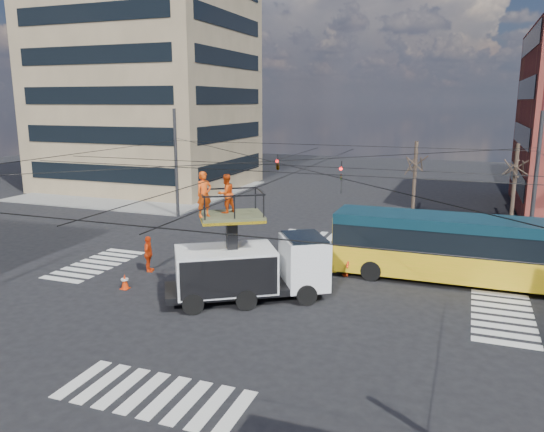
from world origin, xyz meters
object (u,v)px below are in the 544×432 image
Objects in this scene: worker_ground at (148,254)px; flagger at (345,258)px; traffic_cone at (125,281)px; utility_truck at (251,257)px; city_bus at (472,249)px.

flagger is (9.54, 2.80, -0.02)m from worker_ground.
traffic_cone is at bearing -87.30° from flagger.
flagger is (3.17, 4.56, -1.02)m from utility_truck.
city_bus is 15.85m from worker_ground.
worker_ground reaches higher than traffic_cone.
utility_truck is at bearing -124.42° from worker_ground.
city_bus is (9.02, 5.49, -0.21)m from utility_truck.
worker_ground is (-6.37, 1.76, -1.01)m from utility_truck.
worker_ground is 9.94m from flagger.
utility_truck is 6.24m from traffic_cone.
city_bus is at bearing -0.98° from utility_truck.
traffic_cone is 0.38× the size of worker_ground.
city_bus is 5.98m from flagger.
traffic_cone is at bearing 169.46° from worker_ground.
worker_ground is at bearing 132.27° from utility_truck.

